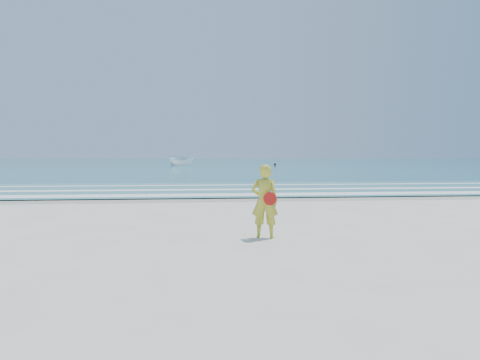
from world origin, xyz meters
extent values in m
plane|color=silver|center=(0.00, 0.00, 0.00)|extent=(400.00, 400.00, 0.00)
cube|color=#B2A893|center=(0.00, 9.00, 0.00)|extent=(400.00, 2.40, 0.00)
cube|color=#19727F|center=(0.00, 105.00, 0.02)|extent=(400.00, 190.00, 0.04)
cube|color=#59B7AD|center=(0.00, 14.00, 0.04)|extent=(400.00, 10.00, 0.01)
cube|color=white|center=(0.00, 10.30, 0.05)|extent=(400.00, 1.40, 0.01)
cube|color=white|center=(0.00, 13.20, 0.05)|extent=(400.00, 0.90, 0.01)
cube|color=white|center=(0.00, 16.50, 0.05)|extent=(400.00, 0.60, 0.01)
imported|color=white|center=(-2.20, 64.15, 0.90)|extent=(4.75, 3.02, 1.72)
sphere|color=black|center=(12.15, 63.42, 0.23)|extent=(0.37, 0.37, 0.37)
imported|color=gold|center=(0.42, 0.51, 0.75)|extent=(0.62, 0.47, 1.51)
cylinder|color=red|center=(0.50, 0.33, 0.82)|extent=(0.27, 0.08, 0.27)
camera|label=1|loc=(-1.10, -8.90, 1.70)|focal=35.00mm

